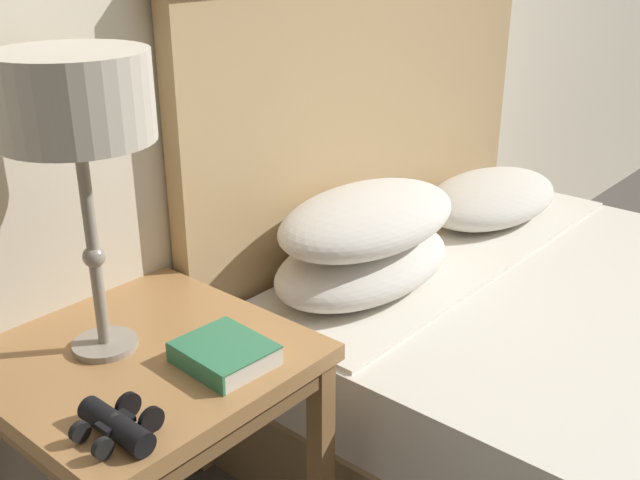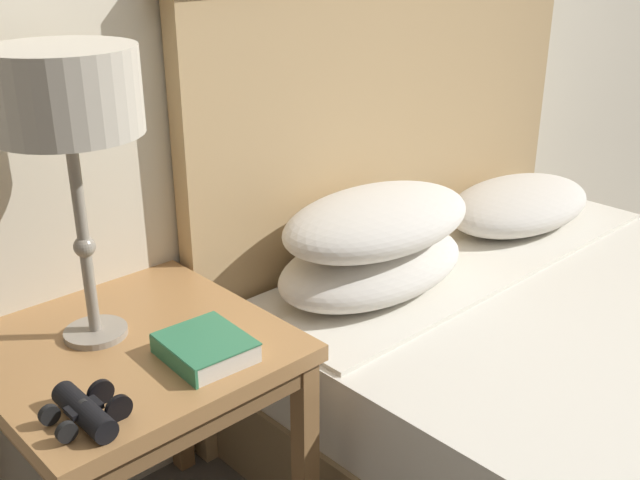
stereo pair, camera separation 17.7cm
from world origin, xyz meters
TOP-DOWN VIEW (x-y plane):
  - nightstand at (-0.72, 0.79)m, footprint 0.58×0.58m
  - table_lamp at (-0.75, 0.86)m, footprint 0.28×0.28m
  - book_on_nightstand at (-0.64, 0.63)m, footprint 0.16×0.18m
  - binoculars_pair at (-0.90, 0.60)m, footprint 0.14×0.16m

SIDE VIEW (x-z plane):
  - nightstand at x=-0.72m, z-range 0.22..0.83m
  - book_on_nightstand at x=-0.64m, z-range 0.61..0.65m
  - binoculars_pair at x=-0.90m, z-range 0.61..0.66m
  - table_lamp at x=-0.75m, z-range 0.81..1.40m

